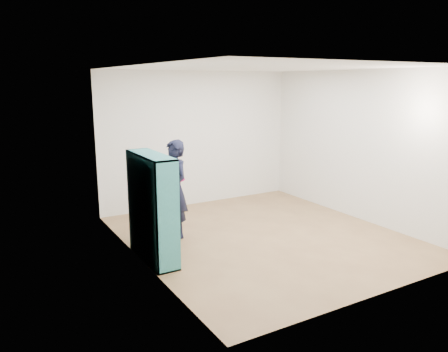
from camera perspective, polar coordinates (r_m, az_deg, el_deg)
floor at (r=7.00m, az=5.23°, el=-7.84°), size 4.50×4.50×0.00m
ceiling at (r=6.58m, az=5.68°, el=13.94°), size 4.50×4.50×0.00m
wall_left at (r=5.76m, az=-10.99°, el=1.01°), size 0.02×4.50×2.60m
wall_right at (r=7.99m, az=17.23°, el=3.80°), size 0.02×4.50×2.60m
wall_back at (r=8.58m, az=-3.34°, el=4.88°), size 4.00×0.02×2.60m
wall_front at (r=5.05m, az=20.43°, el=-1.12°), size 4.00×0.02×2.60m
bookshelf at (r=5.98m, az=-9.57°, el=-4.36°), size 0.32×1.10×1.47m
person at (r=6.80m, az=-6.43°, el=-1.70°), size 0.39×0.58×1.53m
smartphone at (r=6.79m, az=-7.94°, el=-0.89°), size 0.03×0.10×0.13m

